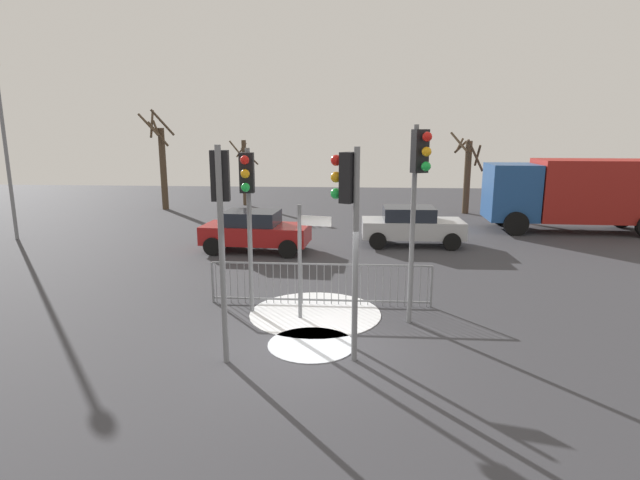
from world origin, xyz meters
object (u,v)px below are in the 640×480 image
Objects in this scene: traffic_light_rear_right at (248,195)px; bare_tree_centre at (467,172)px; street_lamp at (4,132)px; car_silver_trailing at (411,225)px; traffic_light_rear_left at (418,181)px; car_red_near at (255,230)px; delivery_truck at (574,191)px; direction_sign_post at (303,256)px; bare_tree_left at (244,171)px; traffic_light_mid_left at (349,207)px; bare_tree_right at (162,162)px; traffic_light_foreground_left at (221,205)px.

bare_tree_centre is (8.26, 15.79, -0.69)m from traffic_light_rear_right.
car_silver_trailing is at bearing 0.35° from street_lamp.
traffic_light_rear_left reaches higher than car_red_near.
bare_tree_centre is (-3.55, 4.69, 0.43)m from delivery_truck.
direction_sign_post is at bearing 48.85° from delivery_truck.
traffic_light_mid_left is at bearing -72.43° from bare_tree_left.
street_lamp is at bearing -124.91° from bare_tree_left.
traffic_light_rear_left is 20.03m from bare_tree_left.
car_red_near is at bearing -75.89° from bare_tree_left.
bare_tree_centre is at bearing 80.16° from direction_sign_post.
bare_tree_right reaches higher than car_red_near.
bare_tree_centre reaches higher than bare_tree_left.
traffic_light_mid_left is 21.25m from bare_tree_left.
traffic_light_rear_right is 1.46× the size of direction_sign_post.
bare_tree_left is (-15.88, 6.88, 0.29)m from delivery_truck.
car_silver_trailing is 8.85m from bare_tree_centre.
traffic_light_mid_left is 0.74× the size of bare_tree_right.
delivery_truck is at bearing -13.72° from bare_tree_right.
direction_sign_post is 7.10m from car_red_near.
bare_tree_left is (-2.91, 11.57, 1.26)m from car_red_near.
traffic_light_foreground_left is at bearing -105.39° from direction_sign_post.
car_red_near is 13.83m from delivery_truck.
direction_sign_post is 0.71× the size of bare_tree_left.
traffic_light_rear_left is 0.62× the size of delivery_truck.
car_red_near is (-2.44, 6.63, -0.74)m from direction_sign_post.
car_red_near is 1.02× the size of car_silver_trailing.
direction_sign_post is 0.38× the size of delivery_truck.
bare_tree_right is at bearing 179.30° from bare_tree_centre.
street_lamp is at bearing -38.16° from traffic_light_rear_right.
traffic_light_foreground_left is at bearing -42.18° from street_lamp.
traffic_light_mid_left reaches higher than delivery_truck.
traffic_light_foreground_left is (-3.73, -2.02, -0.27)m from traffic_light_rear_left.
car_silver_trailing is 0.70× the size of bare_tree_right.
car_silver_trailing is 16.16m from street_lamp.
traffic_light_rear_left is at bearing -105.47° from bare_tree_centre.
street_lamp reaches higher than car_silver_trailing.
bare_tree_centre is (6.99, 16.01, 0.66)m from direction_sign_post.
traffic_light_mid_left is at bearing -108.18° from bare_tree_centre.
traffic_light_rear_left is at bearing -28.63° from street_lamp.
bare_tree_right is at bearing 107.27° from traffic_light_foreground_left.
street_lamp is (-11.25, 10.19, 1.26)m from traffic_light_foreground_left.
car_silver_trailing is 0.55× the size of street_lamp.
traffic_light_rear_left is at bearing -66.90° from bare_tree_left.
traffic_light_mid_left is 2.30m from traffic_light_foreground_left.
bare_tree_left is at bearing 25.81° from bare_tree_right.
street_lamp reaches higher than traffic_light_rear_left.
traffic_light_foreground_left is 17.97m from delivery_truck.
direction_sign_post is 18.81m from bare_tree_right.
traffic_light_mid_left is 0.99× the size of traffic_light_foreground_left.
street_lamp is 1.63× the size of bare_tree_centre.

